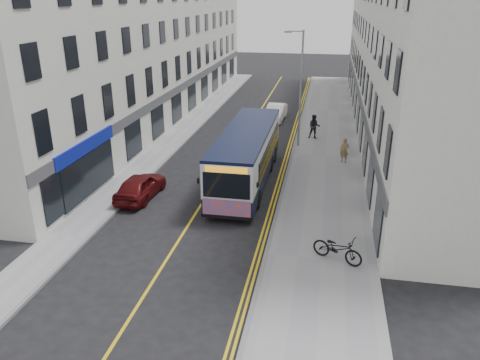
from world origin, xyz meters
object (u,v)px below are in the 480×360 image
at_px(city_bus, 247,155).
at_px(car_white, 276,113).
at_px(car_maroon, 140,186).
at_px(pedestrian_near, 345,150).
at_px(streetlamp, 300,85).
at_px(bicycle, 337,249).
at_px(pedestrian_far, 314,127).

height_order(city_bus, car_white, city_bus).
height_order(car_white, car_maroon, car_white).
xyz_separation_m(pedestrian_near, car_maroon, (-10.78, -7.50, -0.23)).
distance_m(streetlamp, car_white, 8.42).
relative_size(pedestrian_near, car_maroon, 0.40).
height_order(bicycle, car_white, car_white).
distance_m(city_bus, bicycle, 9.44).
relative_size(city_bus, pedestrian_near, 6.89).
bearing_deg(streetlamp, pedestrian_near, -42.69).
relative_size(streetlamp, city_bus, 0.74).
bearing_deg(streetlamp, car_maroon, -125.88).
height_order(city_bus, car_maroon, city_bus).
height_order(pedestrian_near, pedestrian_far, pedestrian_far).
distance_m(bicycle, pedestrian_far, 17.27).
bearing_deg(pedestrian_near, city_bus, -122.03).
relative_size(city_bus, bicycle, 5.10).
bearing_deg(car_white, city_bus, -86.74).
bearing_deg(pedestrian_near, streetlamp, 157.29).
height_order(city_bus, pedestrian_near, city_bus).
bearing_deg(car_white, pedestrian_near, -57.90).
height_order(city_bus, pedestrian_far, city_bus).
xyz_separation_m(streetlamp, bicycle, (2.71, -15.21, -3.70)).
bearing_deg(streetlamp, city_bus, -107.98).
height_order(streetlamp, car_white, streetlamp).
bearing_deg(city_bus, car_maroon, -148.87).
height_order(bicycle, car_maroon, car_maroon).
xyz_separation_m(bicycle, car_white, (-5.08, 22.41, 0.01)).
relative_size(pedestrian_near, car_white, 0.37).
relative_size(streetlamp, pedestrian_near, 5.09).
distance_m(city_bus, car_maroon, 6.15).
bearing_deg(car_maroon, pedestrian_far, -121.55).
height_order(bicycle, pedestrian_far, pedestrian_far).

